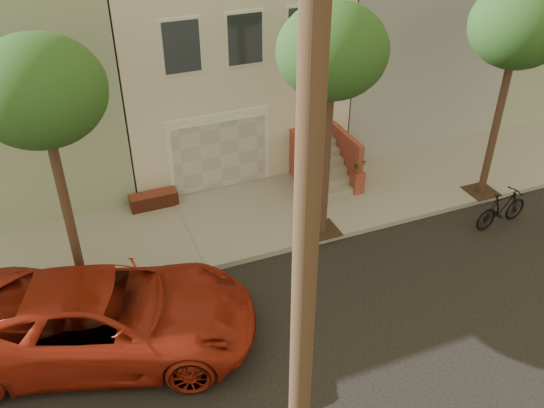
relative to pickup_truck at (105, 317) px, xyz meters
name	(u,v)px	position (x,y,z in m)	size (l,w,h in m)	color
ground	(359,339)	(5.21, -1.87, -0.90)	(90.00, 90.00, 0.00)	black
sidewalk	(270,213)	(5.21, 3.48, -0.82)	(40.00, 3.70, 0.15)	gray
house_row	(206,37)	(5.21, 9.31, 2.75)	(33.10, 11.70, 7.00)	beige
tree_left	(40,93)	(-0.29, 2.03, 4.36)	(2.70, 2.57, 6.30)	#2D2116
tree_mid	(332,53)	(6.21, 2.03, 4.36)	(2.70, 2.57, 6.30)	#2D2116
tree_right	(519,27)	(11.71, 2.03, 4.36)	(2.70, 2.57, 6.30)	#2D2116
pickup_truck	(105,317)	(0.00, 0.00, 0.00)	(2.98, 6.47, 1.80)	maroon
motorcycle	(502,208)	(11.16, 0.54, -0.34)	(0.53, 1.86, 1.12)	black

